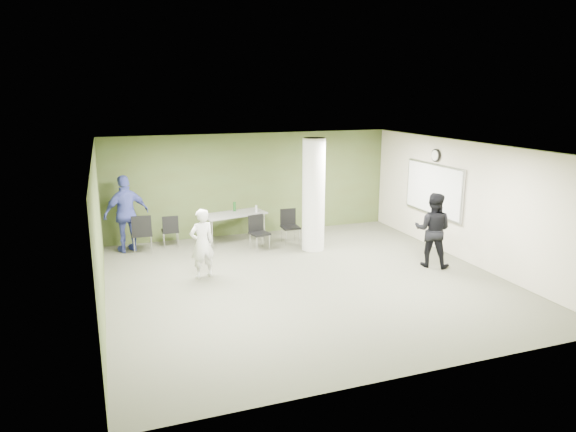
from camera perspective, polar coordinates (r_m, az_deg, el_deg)
name	(u,v)px	position (r m, az deg, el deg)	size (l,w,h in m)	color
floor	(305,280)	(10.93, 1.93, -7.13)	(8.00, 8.00, 0.00)	#515140
ceiling	(306,147)	(10.29, 2.05, 7.63)	(8.00, 8.00, 0.00)	white
wall_back	(253,184)	(14.24, -3.96, 3.56)	(8.00, 0.02, 2.80)	#485025
wall_left	(99,233)	(9.82, -20.28, -1.82)	(0.02, 8.00, 2.80)	#485025
wall_right_cream	(467,202)	(12.53, 19.25, 1.46)	(0.02, 8.00, 2.80)	beige
column	(314,195)	(12.70, 2.86, 2.36)	(0.56, 0.56, 2.80)	silver
whiteboard	(433,189)	(13.40, 15.84, 2.89)	(0.05, 2.30, 1.30)	silver
wall_clock	(436,155)	(13.28, 16.08, 6.49)	(0.06, 0.32, 0.32)	black
folding_table	(234,215)	(13.51, -6.02, 0.11)	(1.77, 1.05, 1.04)	gray
wastebasket	(204,237)	(13.65, -9.31, -2.35)	(0.28, 0.28, 0.33)	#4C4C4C
chair_back_left	(142,231)	(13.02, -15.93, -1.60)	(0.51, 0.51, 0.98)	black
chair_back_right	(170,229)	(13.42, -12.94, -1.37)	(0.43, 0.43, 0.84)	black
chair_table_left	(258,230)	(12.92, -3.35, -1.53)	(0.51, 0.51, 0.87)	black
chair_table_right	(289,223)	(13.46, 0.15, -0.83)	(0.46, 0.46, 0.89)	black
woman_white	(202,243)	(11.02, -9.53, -3.03)	(0.55, 0.36, 1.50)	silver
man_black	(433,230)	(12.00, 15.79, -1.50)	(0.83, 0.64, 1.70)	black
man_blue	(126,214)	(13.23, -17.51, 0.25)	(1.12, 0.47, 1.92)	#4650B0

